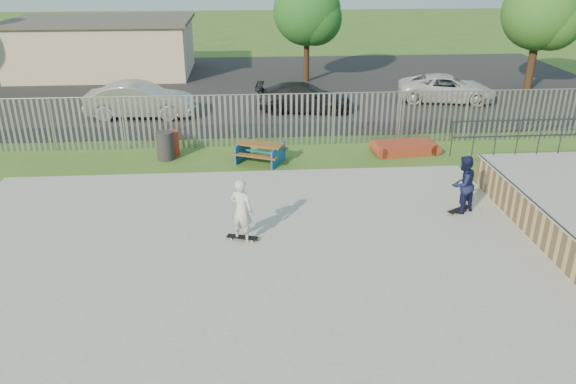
{
  "coord_description": "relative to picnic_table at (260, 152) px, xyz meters",
  "views": [
    {
      "loc": [
        0.41,
        -11.4,
        6.97
      ],
      "look_at": [
        1.39,
        2.0,
        1.1
      ],
      "focal_mm": 35.0,
      "sensor_mm": 36.0,
      "label": 1
    }
  ],
  "objects": [
    {
      "name": "ground",
      "position": [
        -0.8,
        -7.26,
        -0.35
      ],
      "size": [
        120.0,
        120.0,
        0.0
      ],
      "primitive_type": "plane",
      "color": "#3A6322",
      "rests_on": "ground"
    },
    {
      "name": "fence",
      "position": [
        0.2,
        -2.67,
        0.65
      ],
      "size": [
        26.04,
        16.02,
        2.0
      ],
      "color": "gray",
      "rests_on": "ground"
    },
    {
      "name": "car_white",
      "position": [
        9.33,
        7.81,
        0.31
      ],
      "size": [
        4.97,
        3.0,
        1.29
      ],
      "primitive_type": "imported",
      "rotation": [
        0.0,
        0.0,
        1.38
      ],
      "color": "silver",
      "rests_on": "parking_lot"
    },
    {
      "name": "picnic_table",
      "position": [
        0.0,
        0.0,
        0.0
      ],
      "size": [
        2.04,
        1.9,
        0.69
      ],
      "rotation": [
        0.0,
        0.0,
        -0.43
      ],
      "color": "brown",
      "rests_on": "ground"
    },
    {
      "name": "skater_navy",
      "position": [
        5.47,
        -4.8,
        0.63
      ],
      "size": [
        1.01,
        0.94,
        1.65
      ],
      "primitive_type": "imported",
      "rotation": [
        0.0,
        0.0,
        3.67
      ],
      "color": "#13183D",
      "rests_on": "concrete_slab"
    },
    {
      "name": "tree_mid",
      "position": [
        2.95,
        12.85,
        3.45
      ],
      "size": [
        3.66,
        3.66,
        5.65
      ],
      "color": "#392316",
      "rests_on": "ground"
    },
    {
      "name": "tree_right",
      "position": [
        14.53,
        9.98,
        3.6
      ],
      "size": [
        3.81,
        3.81,
        5.88
      ],
      "color": "#3C2718",
      "rests_on": "ground"
    },
    {
      "name": "funbox",
      "position": [
        5.34,
        0.54,
        -0.15
      ],
      "size": [
        2.14,
        1.24,
        0.41
      ],
      "rotation": [
        0.0,
        0.0,
        0.11
      ],
      "color": "maroon",
      "rests_on": "ground"
    },
    {
      "name": "car_silver",
      "position": [
        -5.14,
        6.05,
        0.44
      ],
      "size": [
        4.73,
        1.84,
        1.54
      ],
      "primitive_type": "imported",
      "rotation": [
        0.0,
        0.0,
        1.52
      ],
      "color": "silver",
      "rests_on": "parking_lot"
    },
    {
      "name": "trash_bin_red",
      "position": [
        -3.19,
        0.94,
        0.11
      ],
      "size": [
        0.55,
        0.55,
        0.91
      ],
      "primitive_type": "cylinder",
      "color": "#A02618",
      "rests_on": "ground"
    },
    {
      "name": "concrete_slab",
      "position": [
        -0.8,
        -7.26,
        -0.28
      ],
      "size": [
        15.0,
        12.0,
        0.15
      ],
      "primitive_type": "cube",
      "color": "gray",
      "rests_on": "ground"
    },
    {
      "name": "trash_bin_grey",
      "position": [
        -3.36,
        0.52,
        0.16
      ],
      "size": [
        0.61,
        0.61,
        1.01
      ],
      "primitive_type": "cylinder",
      "color": "#2A2A2D",
      "rests_on": "ground"
    },
    {
      "name": "parking_lot",
      "position": [
        -0.8,
        11.74,
        -0.34
      ],
      "size": [
        40.0,
        18.0,
        0.02
      ],
      "primitive_type": "cube",
      "color": "black",
      "rests_on": "ground"
    },
    {
      "name": "car_dark",
      "position": [
        2.2,
        6.52,
        0.31
      ],
      "size": [
        4.59,
        2.3,
        1.28
      ],
      "primitive_type": "imported",
      "rotation": [
        0.0,
        0.0,
        1.45
      ],
      "color": "black",
      "rests_on": "parking_lot"
    },
    {
      "name": "building",
      "position": [
        -8.8,
        15.74,
        1.26
      ],
      "size": [
        10.4,
        6.4,
        3.2
      ],
      "color": "beige",
      "rests_on": "ground"
    },
    {
      "name": "skater_white",
      "position": [
        -0.62,
        -6.01,
        0.63
      ],
      "size": [
        0.72,
        0.63,
        1.65
      ],
      "primitive_type": "imported",
      "rotation": [
        0.0,
        0.0,
        2.67
      ],
      "color": "silver",
      "rests_on": "concrete_slab"
    },
    {
      "name": "skateboard_a",
      "position": [
        5.47,
        -4.8,
        -0.16
      ],
      "size": [
        0.79,
        0.57,
        0.08
      ],
      "rotation": [
        0.0,
        0.0,
        0.53
      ],
      "color": "black",
      "rests_on": "concrete_slab"
    },
    {
      "name": "skateboard_b",
      "position": [
        -0.62,
        -6.01,
        -0.16
      ],
      "size": [
        0.82,
        0.42,
        0.08
      ],
      "rotation": [
        0.0,
        0.0,
        -0.3
      ],
      "color": "black",
      "rests_on": "concrete_slab"
    }
  ]
}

